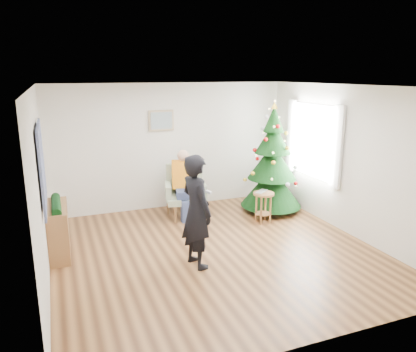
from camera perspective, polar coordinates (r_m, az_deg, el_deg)
name	(u,v)px	position (r m, az deg, el deg)	size (l,w,h in m)	color
floor	(216,251)	(6.63, 1.08, -10.53)	(5.00, 5.00, 0.00)	brown
ceiling	(216,86)	(6.03, 1.20, 12.53)	(5.00, 5.00, 0.00)	white
wall_back	(171,146)	(8.52, -5.25, 4.18)	(5.00, 5.00, 0.00)	silver
wall_front	(313,230)	(4.10, 14.57, -7.36)	(5.00, 5.00, 0.00)	silver
wall_left	(40,189)	(5.77, -22.52, -1.73)	(5.00, 5.00, 0.00)	silver
wall_right	(348,161)	(7.49, 19.14, 2.06)	(5.00, 5.00, 0.00)	silver
window_panel	(314,141)	(8.21, 14.63, 4.82)	(0.04, 1.30, 1.40)	white
curtains	(312,141)	(8.19, 14.46, 4.81)	(0.05, 1.75, 1.50)	white
christmas_tree	(272,163)	(8.33, 9.02, 1.79)	(1.24, 1.24, 2.24)	#3F2816
stool	(263,207)	(7.81, 7.78, -4.39)	(0.40, 0.40, 0.59)	brown
laptop	(264,192)	(7.72, 7.85, -2.25)	(0.33, 0.21, 0.03)	silver
armchair	(185,197)	(8.11, -3.21, -3.01)	(0.90, 0.85, 1.01)	#92A282
seated_person	(185,183)	(7.97, -3.22, -1.01)	(0.50, 0.67, 1.33)	navy
standing_man	(196,211)	(5.88, -1.64, -5.00)	(0.61, 0.40, 1.68)	black
game_controller	(209,192)	(5.83, 0.10, -2.28)	(0.04, 0.13, 0.04)	white
console	(59,230)	(6.79, -20.27, -7.19)	(0.30, 1.00, 0.80)	brown
garland	(56,205)	(6.66, -20.58, -3.81)	(0.14, 0.14, 0.90)	black
tapestry	(42,166)	(6.00, -22.33, 1.34)	(0.03, 1.50, 1.15)	black
framed_picture	(161,121)	(8.35, -6.60, 7.76)	(0.52, 0.05, 0.42)	tan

